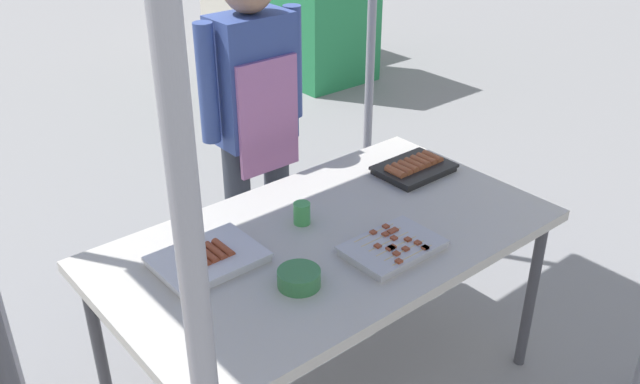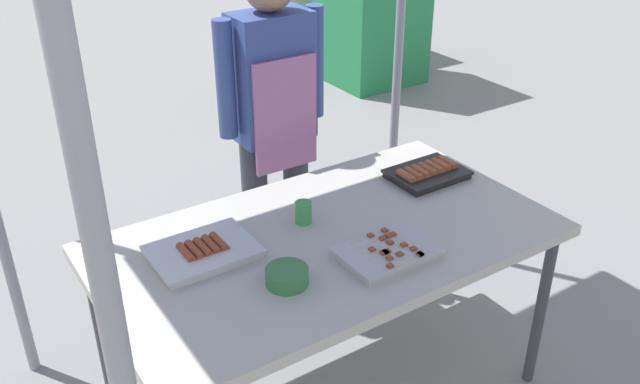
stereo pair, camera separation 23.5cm
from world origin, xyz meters
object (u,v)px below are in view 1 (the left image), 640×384
(tray_meat_skewers, at_px, (393,247))
(stall_table, at_px, (329,247))
(tray_pork_links, at_px, (414,168))
(condiment_bowl, at_px, (299,278))
(tray_grilled_sausages, at_px, (208,259))
(vendor_woman, at_px, (254,112))
(drink_cup_near_edge, at_px, (302,213))

(tray_meat_skewers, bearing_deg, stall_table, 113.23)
(stall_table, bearing_deg, tray_meat_skewers, -66.77)
(tray_pork_links, height_order, condiment_bowl, condiment_bowl)
(tray_grilled_sausages, distance_m, tray_meat_skewers, 0.62)
(vendor_woman, bearing_deg, condiment_bowl, 62.12)
(tray_grilled_sausages, height_order, condiment_bowl, condiment_bowl)
(stall_table, xyz_separation_m, drink_cup_near_edge, (-0.02, 0.12, 0.09))
(stall_table, xyz_separation_m, condiment_bowl, (-0.27, -0.17, 0.08))
(tray_grilled_sausages, height_order, vendor_woman, vendor_woman)
(tray_grilled_sausages, bearing_deg, tray_pork_links, 1.35)
(stall_table, height_order, vendor_woman, vendor_woman)
(condiment_bowl, height_order, vendor_woman, vendor_woman)
(condiment_bowl, relative_size, vendor_woman, 0.09)
(tray_grilled_sausages, xyz_separation_m, tray_meat_skewers, (0.51, -0.34, -0.00))
(condiment_bowl, relative_size, drink_cup_near_edge, 1.68)
(stall_table, xyz_separation_m, tray_meat_skewers, (0.09, -0.22, 0.07))
(stall_table, relative_size, tray_grilled_sausages, 4.64)
(tray_meat_skewers, distance_m, drink_cup_near_edge, 0.36)
(tray_pork_links, bearing_deg, stall_table, -166.23)
(condiment_bowl, height_order, drink_cup_near_edge, drink_cup_near_edge)
(tray_pork_links, xyz_separation_m, drink_cup_near_edge, (-0.61, -0.02, 0.02))
(tray_meat_skewers, distance_m, vendor_woman, 1.01)
(tray_grilled_sausages, relative_size, vendor_woman, 0.22)
(tray_pork_links, relative_size, condiment_bowl, 2.23)
(tray_meat_skewers, bearing_deg, drink_cup_near_edge, 108.94)
(stall_table, xyz_separation_m, tray_grilled_sausages, (-0.42, 0.12, 0.07))
(tray_grilled_sausages, relative_size, condiment_bowl, 2.52)
(drink_cup_near_edge, bearing_deg, tray_meat_skewers, -71.06)
(tray_pork_links, distance_m, vendor_woman, 0.74)
(tray_pork_links, bearing_deg, condiment_bowl, -159.98)
(tray_meat_skewers, bearing_deg, vendor_woman, 82.19)
(vendor_woman, bearing_deg, tray_pork_links, 119.45)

